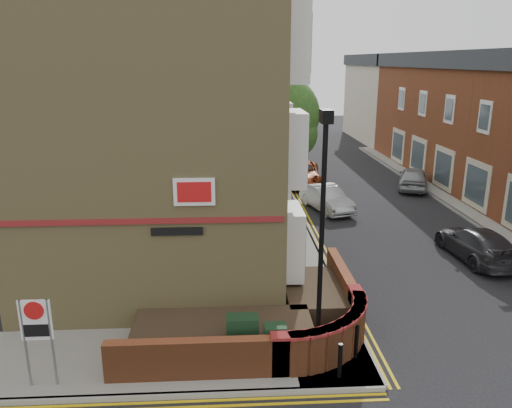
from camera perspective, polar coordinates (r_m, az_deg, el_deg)
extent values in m
plane|color=black|center=(12.38, 0.17, -20.97)|extent=(120.00, 120.00, 0.00)
cube|color=gray|center=(13.87, -15.50, -16.83)|extent=(13.00, 3.00, 0.12)
cube|color=gray|center=(27.03, 2.35, 0.19)|extent=(2.00, 32.00, 0.12)
cube|color=gray|center=(27.62, 26.37, -1.17)|extent=(4.00, 40.00, 0.12)
cube|color=gray|center=(12.67, -16.95, -20.47)|extent=(13.00, 0.15, 0.12)
cube|color=gray|center=(27.14, 4.45, 0.23)|extent=(0.15, 32.00, 0.12)
cube|color=gray|center=(26.69, 22.63, -1.28)|extent=(0.15, 40.00, 0.12)
cube|color=gold|center=(12.51, -17.20, -21.34)|extent=(13.00, 0.28, 0.01)
cube|color=gold|center=(27.19, 4.97, 0.12)|extent=(0.28, 32.00, 0.01)
cube|color=#9F8C55|center=(18.12, -11.06, 9.97)|extent=(8.00, 10.00, 11.00)
cube|color=maroon|center=(13.70, -13.23, -1.96)|extent=(7.80, 0.06, 0.15)
cube|color=white|center=(13.28, -7.07, 1.39)|extent=(1.10, 0.05, 0.75)
cube|color=black|center=(13.64, -9.01, -3.12)|extent=(1.40, 0.04, 0.22)
cylinder|color=black|center=(12.09, 7.45, -5.11)|extent=(0.12, 0.12, 6.00)
cylinder|color=black|center=(13.25, 7.03, -15.65)|extent=(0.20, 0.20, 0.80)
cube|color=black|center=(11.34, 8.03, 9.90)|extent=(0.25, 0.50, 0.30)
cube|color=#163218|center=(13.05, -1.55, -15.04)|extent=(0.80, 0.45, 1.20)
cube|color=#163218|center=(12.86, 2.20, -15.81)|extent=(0.55, 0.40, 1.10)
cylinder|color=black|center=(12.64, 9.57, -17.23)|extent=(0.11, 0.11, 0.90)
cylinder|color=black|center=(13.42, 11.40, -15.16)|extent=(0.11, 0.11, 0.90)
cylinder|color=slate|center=(12.98, -24.86, -14.30)|extent=(0.06, 0.06, 2.20)
cylinder|color=slate|center=(12.77, -22.27, -14.49)|extent=(0.06, 0.06, 2.20)
cube|color=white|center=(12.59, -23.88, -12.03)|extent=(0.72, 0.04, 1.00)
cylinder|color=red|center=(12.46, -24.06, -11.08)|extent=(0.44, 0.02, 0.44)
cube|color=brown|center=(31.07, 26.03, 7.16)|extent=(5.00, 30.00, 7.00)
cube|color=#282C30|center=(30.82, 26.96, 14.50)|extent=(5.40, 30.40, 1.00)
cube|color=#BDAF9C|center=(50.34, 14.44, 11.10)|extent=(5.00, 12.00, 7.00)
cube|color=#282C30|center=(50.19, 14.76, 15.65)|extent=(5.40, 12.40, 1.00)
cylinder|color=#382B1E|center=(24.53, 2.86, 4.16)|extent=(0.24, 0.24, 4.55)
sphere|color=#204918|center=(24.13, 2.95, 10.21)|extent=(3.64, 3.64, 3.64)
sphere|color=#204918|center=(23.98, 3.96, 8.12)|extent=(2.60, 2.60, 2.60)
sphere|color=#204918|center=(24.55, 2.13, 9.25)|extent=(2.86, 2.86, 2.86)
cylinder|color=#382B1E|center=(32.33, 1.36, 7.52)|extent=(0.24, 0.24, 5.04)
sphere|color=#204918|center=(32.03, 1.39, 12.62)|extent=(4.03, 4.03, 4.03)
sphere|color=#204918|center=(31.84, 2.16, 10.91)|extent=(2.88, 2.88, 2.88)
sphere|color=#204918|center=(32.44, 0.79, 11.78)|extent=(3.17, 3.17, 3.17)
cylinder|color=#382B1E|center=(40.25, 0.43, 9.02)|extent=(0.24, 0.24, 4.76)
sphere|color=#204918|center=(40.01, 0.44, 12.89)|extent=(3.81, 3.81, 3.81)
sphere|color=#204918|center=(39.80, 1.05, 11.60)|extent=(2.72, 2.72, 2.72)
sphere|color=#204918|center=(40.42, -0.04, 12.25)|extent=(2.99, 2.99, 2.99)
cylinder|color=black|center=(35.46, 1.61, 6.78)|extent=(0.10, 0.10, 3.20)
imported|color=black|center=(35.18, 1.63, 10.16)|extent=(0.20, 0.16, 1.00)
imported|color=#A0A4A7|center=(25.88, 8.09, 0.64)|extent=(2.41, 4.08, 1.27)
imported|color=maroon|center=(31.23, 5.15, 3.52)|extent=(2.90, 5.25, 1.39)
imported|color=#2C2B30|center=(21.19, 23.93, -4.18)|extent=(2.01, 4.40, 1.25)
imported|color=gray|center=(31.36, 17.54, 2.87)|extent=(2.93, 4.35, 1.38)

